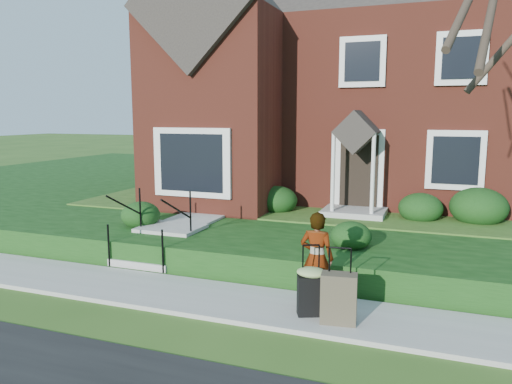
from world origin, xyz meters
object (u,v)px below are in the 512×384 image
at_px(woman, 317,258).
at_px(suitcase_black, 311,288).
at_px(front_steps, 161,240).
at_px(suitcase_olive, 339,298).

relative_size(woman, suitcase_black, 1.38).
xyz_separation_m(front_steps, woman, (3.92, -1.50, 0.39)).
xyz_separation_m(suitcase_black, suitcase_olive, (0.47, -0.15, -0.05)).
distance_m(front_steps, woman, 4.22).
xyz_separation_m(woman, suitcase_black, (0.04, -0.51, -0.35)).
relative_size(front_steps, suitcase_black, 1.77).
bearing_deg(suitcase_olive, front_steps, 146.63).
relative_size(front_steps, suitcase_olive, 1.72).
bearing_deg(woman, front_steps, -18.82).
xyz_separation_m(front_steps, suitcase_olive, (4.44, -2.15, -0.00)).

